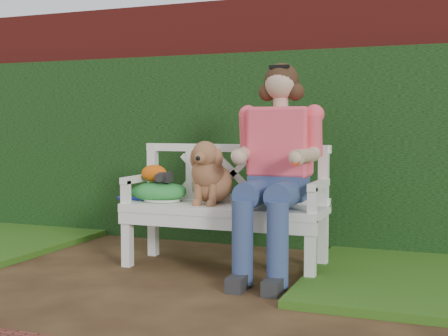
% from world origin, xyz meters
% --- Properties ---
extents(ground, '(60.00, 60.00, 0.00)m').
position_xyz_m(ground, '(0.00, 0.00, 0.00)').
color(ground, '#301E10').
extents(brick_wall, '(10.00, 0.30, 2.20)m').
position_xyz_m(brick_wall, '(0.00, 1.90, 1.10)').
color(brick_wall, maroon).
rests_on(brick_wall, ground).
extents(ivy_hedge, '(10.00, 0.18, 1.70)m').
position_xyz_m(ivy_hedge, '(0.00, 1.68, 0.85)').
color(ivy_hedge, '#285E20').
rests_on(ivy_hedge, ground).
extents(garden_bench, '(1.65, 0.81, 0.48)m').
position_xyz_m(garden_bench, '(0.45, 0.73, 0.24)').
color(garden_bench, white).
rests_on(garden_bench, ground).
extents(seated_woman, '(0.70, 0.90, 1.54)m').
position_xyz_m(seated_woman, '(0.87, 0.71, 0.77)').
color(seated_woman, '#FA3F62').
rests_on(seated_woman, ground).
extents(dog, '(0.38, 0.48, 0.48)m').
position_xyz_m(dog, '(0.35, 0.73, 0.72)').
color(dog, '#AF6638').
rests_on(dog, garden_bench).
extents(tennis_racket, '(0.58, 0.31, 0.03)m').
position_xyz_m(tennis_racket, '(-0.08, 0.71, 0.49)').
color(tennis_racket, white).
rests_on(tennis_racket, garden_bench).
extents(green_bag, '(0.48, 0.40, 0.15)m').
position_xyz_m(green_bag, '(-0.10, 0.74, 0.56)').
color(green_bag, '#3A8632').
rests_on(green_bag, garden_bench).
extents(camera_item, '(0.12, 0.09, 0.08)m').
position_xyz_m(camera_item, '(-0.04, 0.72, 0.67)').
color(camera_item, black).
rests_on(camera_item, green_bag).
extents(baseball_glove, '(0.21, 0.16, 0.13)m').
position_xyz_m(baseball_glove, '(-0.13, 0.73, 0.70)').
color(baseball_glove, '#D9550C').
rests_on(baseball_glove, green_bag).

